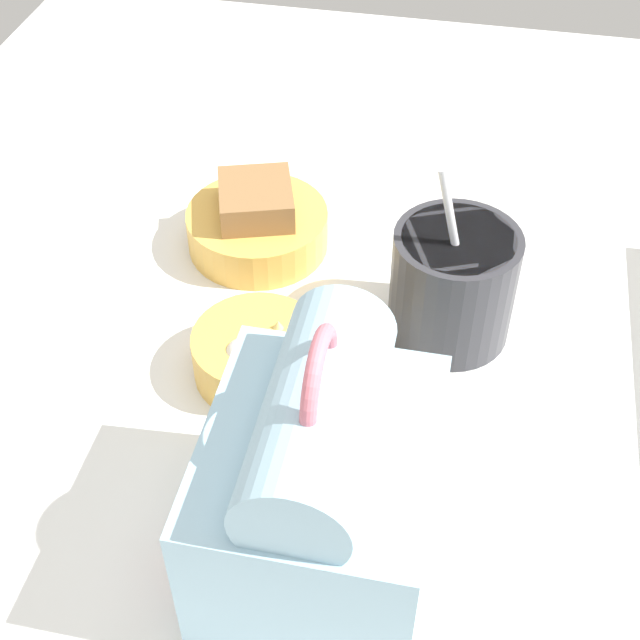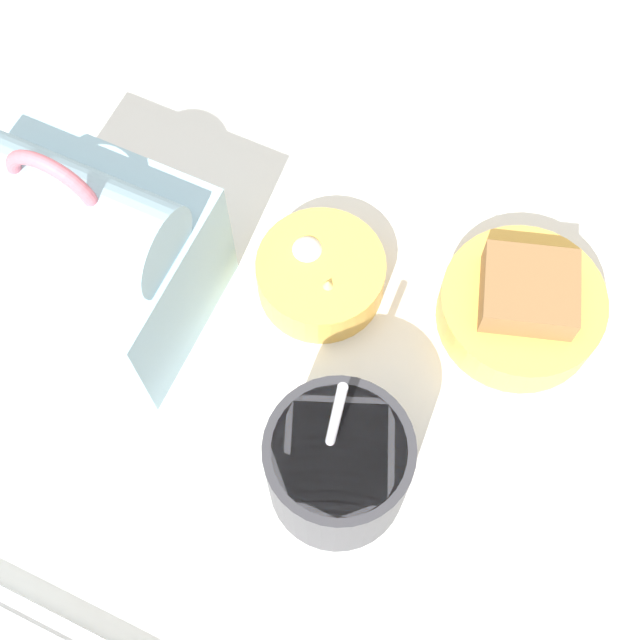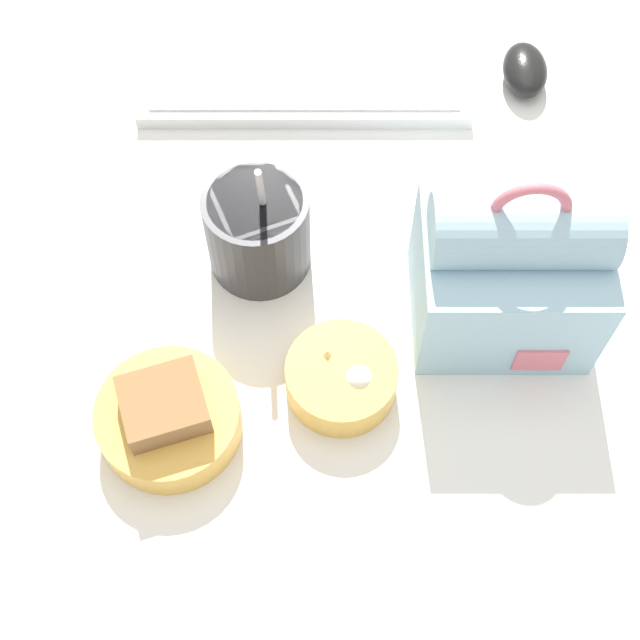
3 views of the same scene
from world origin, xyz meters
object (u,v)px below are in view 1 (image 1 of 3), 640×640
at_px(lunch_bag, 319,484).
at_px(bento_bowl_snacks, 258,353).
at_px(soup_cup, 453,283).
at_px(bento_bowl_sandwich, 257,224).

height_order(lunch_bag, bento_bowl_snacks, lunch_bag).
height_order(soup_cup, bento_bowl_sandwich, soup_cup).
bearing_deg(lunch_bag, bento_bowl_snacks, -152.03).
distance_m(lunch_bag, bento_bowl_snacks, 0.19).
distance_m(lunch_bag, bento_bowl_sandwich, 0.36).
bearing_deg(lunch_bag, soup_cup, 164.97).
bearing_deg(soup_cup, bento_bowl_sandwich, -112.34).
bearing_deg(bento_bowl_sandwich, soup_cup, 67.66).
relative_size(bento_bowl_sandwich, bento_bowl_snacks, 1.25).
relative_size(soup_cup, bento_bowl_sandwich, 1.27).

